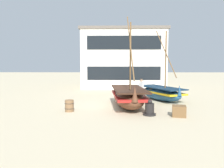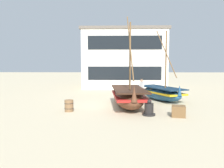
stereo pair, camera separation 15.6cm
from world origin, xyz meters
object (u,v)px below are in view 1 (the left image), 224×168
object	(u,v)px
wooden_barrel	(69,106)
cargo_crate	(179,111)
fishing_boat_near_left	(161,93)
fisherman_by_hull	(141,89)
harbor_building_main	(123,59)
capstan_winch	(150,109)
fishing_boat_centre_large	(129,97)

from	to	relation	value
wooden_barrel	cargo_crate	world-z (taller)	wooden_barrel
fishing_boat_near_left	cargo_crate	bearing A→B (deg)	-90.98
fisherman_by_hull	harbor_building_main	world-z (taller)	harbor_building_main
fisherman_by_hull	wooden_barrel	bearing A→B (deg)	-136.95
capstan_winch	wooden_barrel	distance (m)	4.73
fisherman_by_hull	cargo_crate	world-z (taller)	fisherman_by_hull
fishing_boat_centre_large	wooden_barrel	xyz separation A→B (m)	(-3.62, -1.34, -0.35)
fishing_boat_near_left	fishing_boat_centre_large	distance (m)	3.98
capstan_winch	harbor_building_main	world-z (taller)	harbor_building_main
fishing_boat_centre_large	harbor_building_main	bearing A→B (deg)	89.89
fisherman_by_hull	capstan_winch	world-z (taller)	fisherman_by_hull
capstan_winch	wooden_barrel	size ratio (longest dim) A/B	1.29
capstan_winch	wooden_barrel	world-z (taller)	capstan_winch
fishing_boat_near_left	fisherman_by_hull	distance (m)	1.53
wooden_barrel	harbor_building_main	size ratio (longest dim) A/B	0.07
fisherman_by_hull	capstan_winch	distance (m)	5.39
capstan_winch	harbor_building_main	xyz separation A→B (m)	(-1.00, 15.04, 3.13)
wooden_barrel	cargo_crate	distance (m)	6.31
fisherman_by_hull	wooden_barrel	xyz separation A→B (m)	(-4.80, -4.48, -0.48)
fishing_boat_centre_large	harbor_building_main	world-z (taller)	harbor_building_main
fishing_boat_centre_large	fisherman_by_hull	world-z (taller)	fishing_boat_centre_large
fishing_boat_centre_large	harbor_building_main	xyz separation A→B (m)	(0.03, 12.82, 2.77)
fishing_boat_centre_large	cargo_crate	bearing A→B (deg)	-43.90
fisherman_by_hull	cargo_crate	xyz separation A→B (m)	(1.40, -5.63, -0.54)
fishing_boat_near_left	fisherman_by_hull	xyz separation A→B (m)	(-1.50, 0.20, 0.25)
fishing_boat_centre_large	fishing_boat_near_left	bearing A→B (deg)	47.68
capstan_winch	harbor_building_main	distance (m)	15.40
fishing_boat_near_left	harbor_building_main	distance (m)	10.63
fishing_boat_near_left	capstan_winch	world-z (taller)	fishing_boat_near_left
fisherman_by_hull	harbor_building_main	size ratio (longest dim) A/B	0.17
wooden_barrel	cargo_crate	size ratio (longest dim) A/B	0.98
capstan_winch	wooden_barrel	bearing A→B (deg)	169.27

